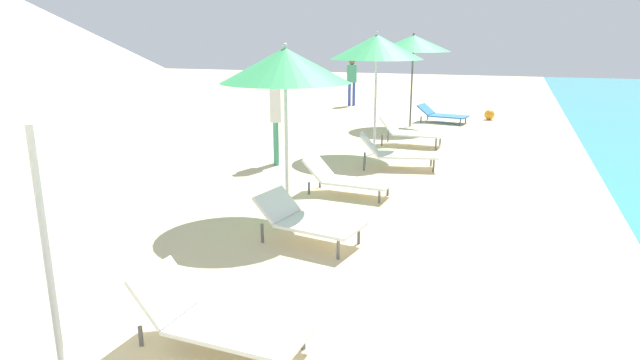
% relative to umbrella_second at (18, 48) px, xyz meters
% --- Properties ---
extents(umbrella_second, '(2.35, 2.35, 2.84)m').
position_rel_umbrella_second_xyz_m(umbrella_second, '(0.00, 0.00, 0.00)').
color(umbrella_second, silver).
rests_on(umbrella_second, ground).
extents(lounger_second_shoreside, '(1.50, 0.65, 0.61)m').
position_rel_umbrella_second_xyz_m(lounger_second_shoreside, '(0.67, 0.97, -2.21)').
color(lounger_second_shoreside, white).
rests_on(lounger_second_shoreside, ground).
extents(umbrella_third, '(1.82, 1.82, 2.45)m').
position_rel_umbrella_second_xyz_m(umbrella_third, '(-0.15, 4.42, -0.32)').
color(umbrella_third, silver).
rests_on(umbrella_third, ground).
extents(lounger_third_shoreside, '(1.47, 0.65, 0.60)m').
position_rel_umbrella_second_xyz_m(lounger_third_shoreside, '(0.36, 5.69, -2.19)').
color(lounger_third_shoreside, white).
rests_on(lounger_third_shoreside, ground).
extents(lounger_third_inland, '(1.40, 0.87, 0.60)m').
position_rel_umbrella_second_xyz_m(lounger_third_inland, '(0.54, 3.46, -2.16)').
color(lounger_third_inland, white).
rests_on(lounger_third_inland, ground).
extents(umbrella_fourth, '(2.00, 2.00, 2.64)m').
position_rel_umbrella_second_xyz_m(umbrella_fourth, '(0.00, 9.02, -0.15)').
color(umbrella_fourth, silver).
rests_on(umbrella_fourth, ground).
extents(lounger_fourth_shoreside, '(1.49, 0.72, 0.70)m').
position_rel_umbrella_second_xyz_m(lounger_fourth_shoreside, '(0.57, 10.22, -2.12)').
color(lounger_fourth_shoreside, white).
rests_on(lounger_fourth_shoreside, ground).
extents(lounger_fourth_inland, '(1.63, 0.96, 0.69)m').
position_rel_umbrella_second_xyz_m(lounger_fourth_inland, '(0.75, 7.80, -2.14)').
color(lounger_fourth_inland, white).
rests_on(lounger_fourth_inland, ground).
extents(umbrella_farthest, '(2.09, 2.09, 2.64)m').
position_rel_umbrella_second_xyz_m(umbrella_farthest, '(0.05, 13.08, -0.12)').
color(umbrella_farthest, '#4C4C51').
rests_on(umbrella_farthest, ground).
extents(lounger_farthest_shoreside, '(1.56, 0.94, 0.53)m').
position_rel_umbrella_second_xyz_m(lounger_farthest_shoreside, '(0.83, 14.12, -2.21)').
color(lounger_farthest_shoreside, blue).
rests_on(lounger_farthest_shoreside, ground).
extents(person_walking_mid, '(0.35, 0.42, 1.78)m').
position_rel_umbrella_second_xyz_m(person_walking_mid, '(-1.62, 7.31, -1.37)').
color(person_walking_mid, '#3F9972').
rests_on(person_walking_mid, ground).
extents(person_walking_far, '(0.40, 0.29, 1.76)m').
position_rel_umbrella_second_xyz_m(person_walking_far, '(-2.95, 17.22, -1.39)').
color(person_walking_far, '#334CB2').
rests_on(person_walking_far, ground).
extents(beach_ball, '(0.32, 0.32, 0.32)m').
position_rel_umbrella_second_xyz_m(beach_ball, '(2.16, 15.20, -2.31)').
color(beach_ball, orange).
rests_on(beach_ball, ground).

